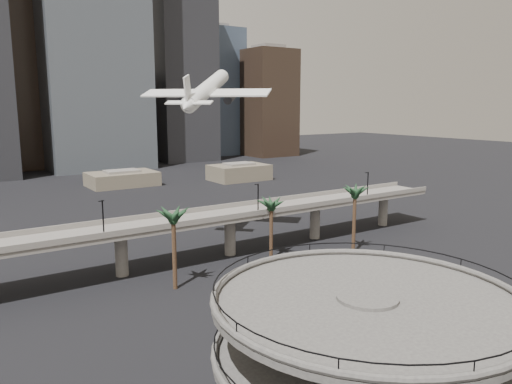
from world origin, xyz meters
TOP-DOWN VIEW (x-y plane):
  - parking_ramp at (-13.00, -4.00)m, footprint 22.20×22.20m
  - overpass at (0.00, 55.00)m, footprint 130.00×9.30m
  - palm_trees at (14.02, 44.65)m, footprint 42.40×10.40m
  - low_buildings at (6.89, 142.30)m, footprint 135.00×27.50m
  - skyline at (15.11, 217.08)m, footprint 269.00×86.00m
  - airborne_jet at (14.81, 70.68)m, footprint 25.25×25.11m
  - car_a at (-2.26, 16.22)m, footprint 4.27×2.72m
  - car_b at (12.08, 23.57)m, footprint 5.02×2.64m
  - car_c at (34.28, 17.22)m, footprint 5.74×4.20m

SIDE VIEW (x-z plane):
  - car_a at x=-2.26m, z-range 0.00..1.35m
  - car_c at x=34.28m, z-range 0.00..1.55m
  - car_b at x=12.08m, z-range 0.00..1.57m
  - low_buildings at x=6.89m, z-range -0.54..6.26m
  - overpass at x=0.00m, z-range -0.01..14.69m
  - parking_ramp at x=-13.00m, z-range 1.16..18.51m
  - palm_trees at x=14.02m, z-range 4.43..18.43m
  - airborne_jet at x=14.81m, z-range 26.90..38.24m
  - skyline at x=15.11m, z-range -16.96..109.44m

